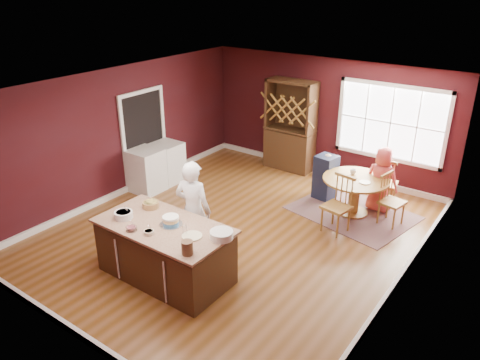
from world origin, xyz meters
name	(u,v)px	position (x,y,z in m)	size (l,w,h in m)	color
room_shell	(237,164)	(0.00, 0.00, 1.35)	(7.00, 7.00, 7.00)	brown
window	(391,123)	(1.50, 3.47, 1.50)	(2.36, 0.10, 1.66)	white
doorway	(144,140)	(-2.97, 0.60, 1.02)	(0.08, 1.26, 2.13)	white
kitchen_island	(165,252)	(-0.07, -1.79, 0.44)	(2.12, 1.11, 0.92)	#412311
dining_table	(355,189)	(1.45, 1.93, 0.53)	(1.28, 1.28, 0.75)	brown
baker	(193,210)	(-0.09, -1.08, 0.86)	(0.63, 0.41, 1.72)	white
layer_cake	(171,221)	(0.02, -1.71, 0.99)	(0.35, 0.35, 0.14)	white
bowl_blue	(124,215)	(-0.72, -1.99, 0.97)	(0.28, 0.28, 0.11)	silver
bowl_yellow	(151,205)	(-0.64, -1.49, 0.97)	(0.27, 0.27, 0.10)	olive
bowl_pink	(131,229)	(-0.34, -2.18, 0.95)	(0.17, 0.17, 0.06)	white
bowl_olive	(149,232)	(-0.05, -2.10, 0.95)	(0.15, 0.15, 0.06)	white
drinking_glass	(185,230)	(0.37, -1.80, 0.99)	(0.08, 0.08, 0.15)	white
dinner_plate	(192,236)	(0.51, -1.79, 0.93)	(0.30, 0.30, 0.02)	beige
white_tub	(221,235)	(0.88, -1.58, 0.98)	(0.34, 0.34, 0.12)	white
stoneware_crock	(187,248)	(0.75, -2.17, 1.02)	(0.16, 0.16, 0.19)	#55381C
toy_figurine	(190,245)	(0.68, -2.02, 0.96)	(0.05, 0.05, 0.08)	yellow
rug	(352,212)	(1.45, 1.93, 0.01)	(2.22, 1.72, 0.01)	brown
chair_east	(393,200)	(2.21, 1.91, 0.51)	(0.43, 0.41, 1.02)	#946028
chair_south	(337,205)	(1.47, 1.06, 0.55)	(0.46, 0.44, 1.09)	brown
chair_north	(386,181)	(1.82, 2.63, 0.53)	(0.45, 0.43, 1.07)	olive
seated_woman	(381,180)	(1.81, 2.35, 0.67)	(0.65, 0.43, 1.33)	#CC4543
high_chair	(325,176)	(0.68, 2.23, 0.49)	(0.40, 0.40, 0.99)	#1D2037
toddler	(329,162)	(0.70, 2.28, 0.81)	(0.18, 0.14, 0.26)	#8CA5BF
table_plate	(365,182)	(1.67, 1.84, 0.76)	(0.21, 0.21, 0.02)	beige
table_cup	(353,172)	(1.31, 2.10, 0.80)	(0.12, 0.12, 0.10)	white
hutch	(290,126)	(-0.78, 3.22, 1.08)	(1.18, 0.49, 2.16)	black
washer	(146,171)	(-2.64, 0.28, 0.47)	(0.65, 0.63, 0.94)	white
dryer	(167,162)	(-2.64, 0.92, 0.46)	(0.63, 0.61, 0.91)	white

